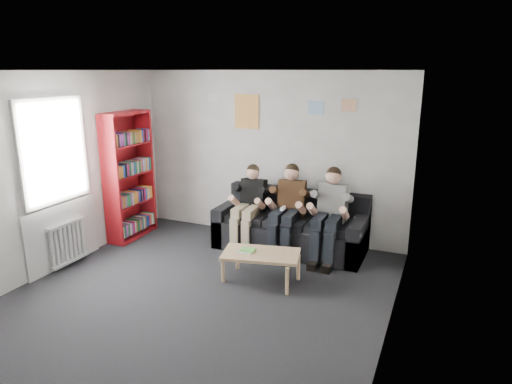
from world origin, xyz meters
TOP-DOWN VIEW (x-y plane):
  - room_shell at (0.00, 0.00)m, footprint 5.00×5.00m
  - sofa at (0.54, 2.07)m, footprint 2.28×0.93m
  - bookshelf at (-2.07, 1.53)m, footprint 0.31×0.93m
  - coffee_table at (0.55, 0.82)m, footprint 0.99×0.54m
  - game_cases at (0.36, 0.79)m, footprint 0.20×0.17m
  - person_left at (-0.10, 1.87)m, footprint 0.38×0.81m
  - person_middle at (0.54, 1.86)m, footprint 0.41×0.87m
  - person_right at (1.18, 1.86)m, footprint 0.41×0.88m
  - radiator at (-2.15, 0.20)m, footprint 0.10×0.64m
  - window at (-2.22, 0.20)m, footprint 0.05×1.30m
  - poster_large at (-0.40, 2.49)m, footprint 0.42×0.01m
  - poster_blue at (0.75, 2.49)m, footprint 0.25×0.01m
  - poster_pink at (1.25, 2.49)m, footprint 0.22×0.01m
  - poster_sign at (-1.00, 2.49)m, footprint 0.20×0.01m

SIDE VIEW (x-z plane):
  - sofa at x=0.54m, z-range -0.12..0.76m
  - coffee_table at x=0.55m, z-range 0.15..0.55m
  - radiator at x=-2.15m, z-range 0.05..0.65m
  - game_cases at x=0.36m, z-range 0.40..0.43m
  - person_left at x=-0.10m, z-range 0.01..1.30m
  - person_middle at x=0.54m, z-range 0.00..1.35m
  - person_right at x=1.18m, z-range 0.00..1.36m
  - window at x=-2.22m, z-range -0.15..2.21m
  - bookshelf at x=-2.07m, z-range 0.00..2.07m
  - room_shell at x=0.00m, z-range -1.15..3.85m
  - poster_large at x=-0.40m, z-range 1.77..2.32m
  - poster_blue at x=0.75m, z-range 2.05..2.25m
  - poster_pink at x=1.25m, z-range 2.11..2.29m
  - poster_sign at x=-1.00m, z-range 2.18..2.32m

